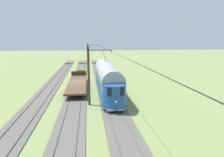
{
  "coord_description": "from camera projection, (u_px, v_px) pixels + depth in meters",
  "views": [
    {
      "loc": [
        -1.72,
        29.89,
        7.54
      ],
      "look_at": [
        -4.99,
        4.83,
        2.31
      ],
      "focal_mm": 29.89,
      "sensor_mm": 36.0,
      "label": 1
    }
  ],
  "objects": [
    {
      "name": "catenary_pole_foreground",
      "position": [
        88.0,
        58.0,
        42.63
      ],
      "size": [
        2.86,
        0.28,
        6.82
      ],
      "color": "#423323",
      "rests_on": "ground"
    },
    {
      "name": "track_third_siding",
      "position": [
        50.0,
        87.0,
        30.06
      ],
      "size": [
        2.8,
        80.0,
        0.18
      ],
      "color": "#56514C",
      "rests_on": "ground"
    },
    {
      "name": "flatcar_adjacent",
      "position": [
        77.0,
        83.0,
        29.36
      ],
      "size": [
        2.8,
        12.69,
        1.6
      ],
      "color": "brown",
      "rests_on": "ground"
    },
    {
      "name": "track_streetcar_siding",
      "position": [
        105.0,
        86.0,
        31.19
      ],
      "size": [
        2.8,
        80.0,
        0.18
      ],
      "color": "#56514C",
      "rests_on": "ground"
    },
    {
      "name": "ground_plane",
      "position": [
        78.0,
        87.0,
        30.33
      ],
      "size": [
        220.0,
        220.0,
        0.0
      ],
      "primitive_type": "plane",
      "color": "olive"
    },
    {
      "name": "vintage_streetcar",
      "position": [
        107.0,
        77.0,
        26.79
      ],
      "size": [
        2.65,
        16.92,
        5.59
      ],
      "color": "#1E4C93",
      "rests_on": "ground"
    },
    {
      "name": "catenary_pole_mid_near",
      "position": [
        89.0,
        75.0,
        21.36
      ],
      "size": [
        2.86,
        0.28,
        6.82
      ],
      "color": "#423323",
      "rests_on": "ground"
    },
    {
      "name": "track_end_bumper",
      "position": [
        81.0,
        71.0,
        43.79
      ],
      "size": [
        1.8,
        0.6,
        0.8
      ],
      "primitive_type": "cube",
      "color": "#B2A519",
      "rests_on": "ground"
    },
    {
      "name": "overhead_wire_run",
      "position": [
        132.0,
        61.0,
        11.26
      ],
      "size": [
        2.66,
        69.7,
        0.18
      ],
      "color": "black",
      "rests_on": "ground"
    },
    {
      "name": "track_adjacent_siding",
      "position": [
        78.0,
        86.0,
        30.63
      ],
      "size": [
        2.8,
        80.0,
        0.18
      ],
      "color": "#56514C",
      "rests_on": "ground"
    },
    {
      "name": "switch_stand",
      "position": [
        110.0,
        75.0,
        37.53
      ],
      "size": [
        0.5,
        0.3,
        1.24
      ],
      "color": "black",
      "rests_on": "ground"
    }
  ]
}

